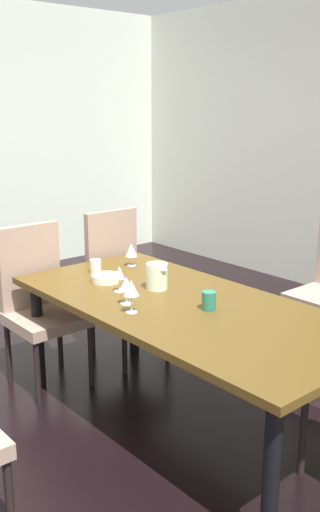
{
  "coord_description": "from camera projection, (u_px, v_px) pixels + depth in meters",
  "views": [
    {
      "loc": [
        2.9,
        -1.86,
        1.75
      ],
      "look_at": [
        0.31,
        0.34,
        0.85
      ],
      "focal_mm": 40.0,
      "sensor_mm": 36.0,
      "label": 1
    }
  ],
  "objects": [
    {
      "name": "chair_left_far",
      "position": [
        121.0,
        279.0,
        4.03
      ],
      "size": [
        0.45,
        0.44,
        1.04
      ],
      "rotation": [
        0.0,
        0.0,
        -1.57
      ],
      "color": "tan",
      "rests_on": "ground_plane"
    },
    {
      "name": "dining_table",
      "position": [
        183.0,
        315.0,
        3.07
      ],
      "size": [
        2.06,
        0.97,
        0.73
      ],
      "color": "#553C17",
      "rests_on": "ground_plane"
    },
    {
      "name": "cup_right",
      "position": [
        209.0,
        301.0,
        2.94
      ],
      "size": [
        0.07,
        0.07,
        0.1
      ],
      "primitive_type": "cylinder",
      "color": "#29775B",
      "rests_on": "dining_table"
    },
    {
      "name": "pitcher_near_window",
      "position": [
        157.0,
        276.0,
        3.26
      ],
      "size": [
        0.14,
        0.12,
        0.15
      ],
      "color": "#E0EDC7",
      "rests_on": "dining_table"
    },
    {
      "name": "wine_glass_south",
      "position": [
        126.0,
        284.0,
        3.0
      ],
      "size": [
        0.07,
        0.07,
        0.15
      ],
      "color": "silver",
      "rests_on": "dining_table"
    },
    {
      "name": "cup_center",
      "position": [
        96.0,
        266.0,
        3.6
      ],
      "size": [
        0.07,
        0.07,
        0.08
      ],
      "primitive_type": "cylinder",
      "color": "white",
      "rests_on": "dining_table"
    },
    {
      "name": "chair_left_near",
      "position": [
        40.0,
        300.0,
        3.62
      ],
      "size": [
        0.45,
        0.44,
        1.02
      ],
      "rotation": [
        0.0,
        0.0,
        -1.57
      ],
      "color": "tan",
      "rests_on": "ground_plane"
    },
    {
      "name": "ground_plane",
      "position": [
        90.0,
        381.0,
        3.75
      ],
      "size": [
        5.69,
        5.82,
        0.02
      ],
      "primitive_type": "cube",
      "color": "black"
    },
    {
      "name": "serving_bowl_corner",
      "position": [
        106.0,
        278.0,
        3.41
      ],
      "size": [
        0.17,
        0.17,
        0.04
      ],
      "primitive_type": "cylinder",
      "color": "white",
      "rests_on": "dining_table"
    },
    {
      "name": "wine_glass_left",
      "position": [
        119.0,
        274.0,
        3.21
      ],
      "size": [
        0.07,
        0.07,
        0.15
      ],
      "color": "silver",
      "rests_on": "dining_table"
    },
    {
      "name": "back_panel_interior",
      "position": [
        226.0,
        139.0,
        6.3
      ],
      "size": [
        2.66,
        0.1,
        2.79
      ],
      "primitive_type": "cube",
      "color": "silver",
      "rests_on": "ground_plane"
    },
    {
      "name": "wine_glass_west",
      "position": [
        131.0,
        250.0,
        3.73
      ],
      "size": [
        0.08,
        0.08,
        0.15
      ],
      "color": "silver",
      "rests_on": "dining_table"
    },
    {
      "name": "wine_glass_front",
      "position": [
        131.0,
        289.0,
        2.87
      ],
      "size": [
        0.08,
        0.08,
        0.17
      ],
      "color": "silver",
      "rests_on": "dining_table"
    }
  ]
}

